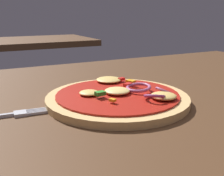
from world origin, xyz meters
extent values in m
cube|color=#4C301C|center=(0.00, 0.00, 0.02)|extent=(1.24, 0.83, 0.03)
cylinder|color=tan|center=(-0.05, 0.03, 0.04)|extent=(0.24, 0.24, 0.01)
cylinder|color=#A81C11|center=(-0.05, 0.03, 0.05)|extent=(0.21, 0.21, 0.00)
ellipsoid|color=#E5BC60|center=(-0.09, 0.04, 0.05)|extent=(0.03, 0.03, 0.01)
ellipsoid|color=#E5BC60|center=(0.01, -0.03, 0.05)|extent=(0.04, 0.04, 0.01)
ellipsoid|color=#EFCC72|center=(-0.05, 0.03, 0.05)|extent=(0.04, 0.04, 0.01)
ellipsoid|color=#E5BC60|center=(-0.02, 0.11, 0.05)|extent=(0.05, 0.05, 0.01)
torus|color=#93386B|center=(-0.01, -0.03, 0.05)|extent=(0.05, 0.05, 0.02)
torus|color=#B25984|center=(-0.01, 0.02, 0.05)|extent=(0.06, 0.05, 0.01)
torus|color=#B25984|center=(0.02, -0.01, 0.05)|extent=(0.03, 0.03, 0.02)
cube|color=red|center=(0.00, 0.09, 0.05)|extent=(0.01, 0.01, 0.00)
cube|color=orange|center=(0.00, 0.06, 0.06)|extent=(0.02, 0.02, 0.01)
cube|color=red|center=(-0.01, 0.04, 0.06)|extent=(0.02, 0.01, 0.01)
cube|color=#2D8C28|center=(-0.08, 0.02, 0.06)|extent=(0.02, 0.01, 0.01)
cube|color=orange|center=(-0.08, -0.02, 0.05)|extent=(0.01, 0.01, 0.00)
cube|color=silver|center=(-0.20, 0.04, 0.04)|extent=(0.02, 0.02, 0.01)
cube|color=silver|center=(-0.18, 0.03, 0.04)|extent=(0.04, 0.00, 0.00)
cube|color=silver|center=(-0.18, 0.03, 0.04)|extent=(0.04, 0.00, 0.00)
cube|color=silver|center=(-0.18, 0.04, 0.04)|extent=(0.04, 0.00, 0.00)
cube|color=silver|center=(-0.18, 0.04, 0.04)|extent=(0.04, 0.00, 0.00)
cube|color=#4C301C|center=(-0.01, 1.27, 0.02)|extent=(0.84, 0.46, 0.03)
camera|label=1|loc=(-0.26, -0.37, 0.18)|focal=44.19mm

